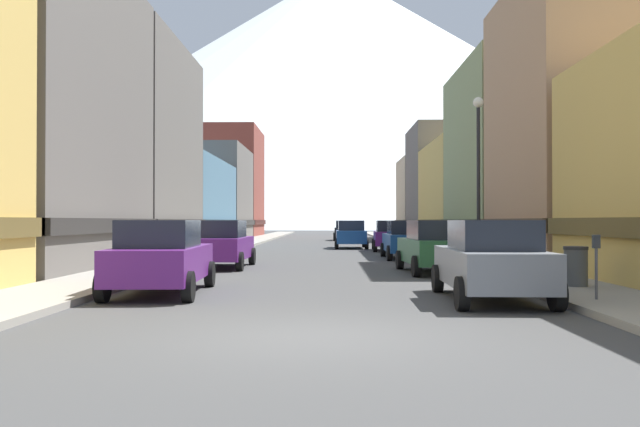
% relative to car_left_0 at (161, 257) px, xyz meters
% --- Properties ---
extents(ground_plane, '(400.00, 400.00, 0.00)m').
position_rel_car_left_0_xyz_m(ground_plane, '(3.80, -5.59, -0.90)').
color(ground_plane, '#414141').
extents(sidewalk_left, '(2.50, 100.00, 0.15)m').
position_rel_car_left_0_xyz_m(sidewalk_left, '(-2.45, 29.41, -0.82)').
color(sidewalk_left, gray).
rests_on(sidewalk_left, ground).
extents(sidewalk_right, '(2.50, 100.00, 0.15)m').
position_rel_car_left_0_xyz_m(sidewalk_right, '(10.05, 29.41, -0.82)').
color(sidewalk_right, gray).
rests_on(sidewalk_right, ground).
extents(storefront_left_1, '(8.06, 10.63, 11.12)m').
position_rel_car_left_0_xyz_m(storefront_left_1, '(-7.58, 7.28, 4.49)').
color(storefront_left_1, '#66605B').
rests_on(storefront_left_1, ground).
extents(storefront_left_2, '(7.91, 10.75, 11.09)m').
position_rel_car_left_0_xyz_m(storefront_left_2, '(-7.51, 18.22, 4.47)').
color(storefront_left_2, '#66605B').
rests_on(storefront_left_2, ground).
extents(storefront_left_3, '(10.28, 13.82, 6.14)m').
position_rel_car_left_0_xyz_m(storefront_left_3, '(-8.69, 30.56, 2.06)').
color(storefront_left_3, slate).
rests_on(storefront_left_3, ground).
extents(storefront_left_4, '(7.04, 11.34, 8.53)m').
position_rel_car_left_0_xyz_m(storefront_left_4, '(-7.07, 43.62, 3.21)').
color(storefront_left_4, '#66605B').
rests_on(storefront_left_4, ground).
extents(storefront_left_5, '(7.48, 10.56, 11.85)m').
position_rel_car_left_0_xyz_m(storefront_left_5, '(-7.29, 54.99, 4.84)').
color(storefront_left_5, brown).
rests_on(storefront_left_5, ground).
extents(storefront_right_1, '(7.52, 8.72, 11.26)m').
position_rel_car_left_0_xyz_m(storefront_right_1, '(14.91, 10.48, 4.55)').
color(storefront_right_1, tan).
rests_on(storefront_right_1, ground).
extents(storefront_right_2, '(9.50, 10.48, 10.38)m').
position_rel_car_left_0_xyz_m(storefront_right_2, '(15.90, 20.34, 4.12)').
color(storefront_right_2, '#8C9966').
rests_on(storefront_right_2, ground).
extents(storefront_right_3, '(9.66, 11.58, 7.40)m').
position_rel_car_left_0_xyz_m(storefront_right_3, '(15.98, 31.44, 2.66)').
color(storefront_right_3, '#D8B259').
rests_on(storefront_right_3, ground).
extents(storefront_right_4, '(10.16, 8.91, 10.09)m').
position_rel_car_left_0_xyz_m(storefront_right_4, '(16.23, 41.72, 3.98)').
color(storefront_right_4, '#66605B').
rests_on(storefront_right_4, ground).
extents(storefront_right_5, '(6.98, 8.38, 8.11)m').
position_rel_car_left_0_xyz_m(storefront_right_5, '(14.64, 50.68, 3.01)').
color(storefront_right_5, beige).
rests_on(storefront_right_5, ground).
extents(car_left_0, '(2.25, 4.48, 1.78)m').
position_rel_car_left_0_xyz_m(car_left_0, '(0.00, 0.00, 0.00)').
color(car_left_0, '#591E72').
rests_on(car_left_0, ground).
extents(car_left_1, '(2.10, 4.42, 1.78)m').
position_rel_car_left_0_xyz_m(car_left_1, '(-0.00, 8.61, 0.00)').
color(car_left_1, '#591E72').
rests_on(car_left_1, ground).
extents(car_right_0, '(2.15, 4.44, 1.78)m').
position_rel_car_left_0_xyz_m(car_right_0, '(7.60, -1.20, 0.00)').
color(car_right_0, slate).
rests_on(car_right_0, ground).
extents(car_right_1, '(2.25, 4.48, 1.78)m').
position_rel_car_left_0_xyz_m(car_right_1, '(7.60, 6.37, 0.00)').
color(car_right_1, '#265933').
rests_on(car_right_1, ground).
extents(car_right_2, '(2.08, 4.41, 1.78)m').
position_rel_car_left_0_xyz_m(car_right_2, '(7.60, 14.51, 0.00)').
color(car_right_2, '#19478C').
rests_on(car_right_2, ground).
extents(car_right_3, '(2.22, 4.47, 1.78)m').
position_rel_car_left_0_xyz_m(car_right_3, '(7.59, 22.28, 0.00)').
color(car_right_3, '#591E72').
rests_on(car_right_3, ground).
extents(car_driving_0, '(2.06, 4.40, 1.78)m').
position_rel_car_left_0_xyz_m(car_driving_0, '(5.40, 25.72, 0.00)').
color(car_driving_0, '#19478C').
rests_on(car_driving_0, ground).
extents(car_driving_1, '(2.06, 4.40, 1.78)m').
position_rel_car_left_0_xyz_m(car_driving_1, '(5.40, 42.28, 0.00)').
color(car_driving_1, black).
rests_on(car_driving_1, ground).
extents(parking_meter_near, '(0.14, 0.10, 1.33)m').
position_rel_car_left_0_xyz_m(parking_meter_near, '(9.55, -2.06, 0.11)').
color(parking_meter_near, '#595960').
rests_on(parking_meter_near, sidewalk_right).
extents(trash_bin_right, '(0.59, 0.59, 0.98)m').
position_rel_car_left_0_xyz_m(trash_bin_right, '(10.15, 0.62, -0.26)').
color(trash_bin_right, '#4C5156').
rests_on(trash_bin_right, sidewalk_right).
extents(potted_plant_0, '(0.75, 0.75, 1.11)m').
position_rel_car_left_0_xyz_m(potted_plant_0, '(10.80, 11.36, -0.14)').
color(potted_plant_0, '#4C4C51').
rests_on(potted_plant_0, sidewalk_right).
extents(pedestrian_0, '(0.36, 0.36, 1.60)m').
position_rel_car_left_0_xyz_m(pedestrian_0, '(-2.45, 10.54, -0.01)').
color(pedestrian_0, navy).
rests_on(pedestrian_0, sidewalk_left).
extents(pedestrian_1, '(0.36, 0.36, 1.60)m').
position_rel_car_left_0_xyz_m(pedestrian_1, '(10.05, 15.56, -0.01)').
color(pedestrian_1, maroon).
rests_on(pedestrian_1, sidewalk_right).
extents(pedestrian_2, '(0.36, 0.36, 1.54)m').
position_rel_car_left_0_xyz_m(pedestrian_2, '(10.05, 15.28, -0.05)').
color(pedestrian_2, brown).
rests_on(pedestrian_2, sidewalk_right).
extents(streetlamp_right, '(0.36, 0.36, 5.86)m').
position_rel_car_left_0_xyz_m(streetlamp_right, '(9.15, 6.65, 3.09)').
color(streetlamp_right, black).
rests_on(streetlamp_right, sidewalk_right).
extents(mountain_backdrop, '(308.90, 308.90, 108.41)m').
position_rel_car_left_0_xyz_m(mountain_backdrop, '(6.87, 254.41, 53.31)').
color(mountain_backdrop, silver).
rests_on(mountain_backdrop, ground).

